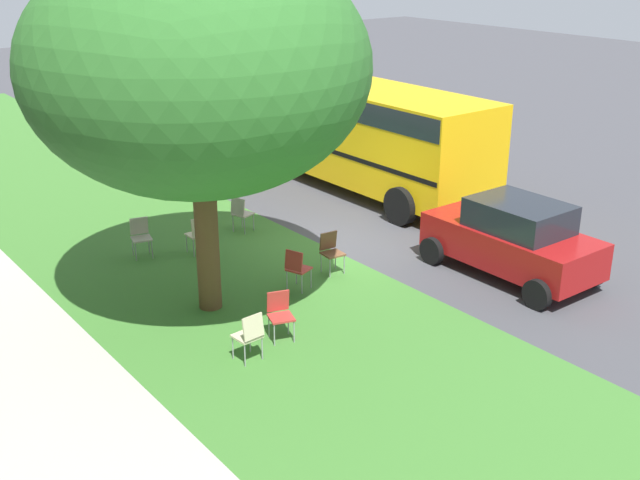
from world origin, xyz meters
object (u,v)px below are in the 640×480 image
(chair_3, at_px, (280,312))
(parked_car, at_px, (513,238))
(chair_4, at_px, (331,249))
(school_bus, at_px, (339,120))
(chair_2, at_px, (241,212))
(chair_5, at_px, (198,232))
(chair_1, at_px, (141,234))
(chair_0, at_px, (249,333))
(chair_6, at_px, (297,266))
(street_tree, at_px, (197,68))

(chair_3, height_order, parked_car, parked_car)
(chair_4, xyz_separation_m, parked_car, (-2.43, -2.89, 0.32))
(chair_3, xyz_separation_m, parked_car, (-0.67, -5.43, 0.32))
(chair_3, distance_m, school_bus, 9.99)
(chair_2, distance_m, chair_4, 3.22)
(chair_5, distance_m, parked_car, 6.84)
(chair_3, relative_size, chair_5, 1.00)
(chair_2, distance_m, chair_5, 1.63)
(chair_2, xyz_separation_m, school_bus, (2.05, -4.66, 1.24))
(chair_1, xyz_separation_m, chair_3, (-5.04, -0.25, 0.00))
(chair_2, bearing_deg, chair_0, 149.13)
(chair_5, bearing_deg, chair_6, -168.29)
(street_tree, relative_size, chair_2, 7.74)
(chair_3, bearing_deg, chair_6, -44.41)
(chair_4, bearing_deg, chair_2, 3.75)
(street_tree, height_order, chair_2, street_tree)
(chair_2, relative_size, chair_3, 1.00)
(chair_1, xyz_separation_m, chair_5, (-0.67, -1.07, 0.00))
(chair_2, bearing_deg, chair_5, 111.99)
(parked_car, bearing_deg, chair_5, 42.48)
(school_bus, bearing_deg, chair_3, 135.18)
(chair_3, distance_m, chair_5, 4.45)
(street_tree, relative_size, parked_car, 1.84)
(chair_3, distance_m, parked_car, 5.48)
(chair_1, height_order, chair_6, same)
(chair_4, bearing_deg, chair_3, 124.80)
(chair_1, relative_size, school_bus, 0.08)
(chair_2, relative_size, chair_4, 1.00)
(street_tree, bearing_deg, chair_5, -24.85)
(chair_5, bearing_deg, street_tree, 155.15)
(chair_1, xyz_separation_m, chair_6, (-3.59, -1.68, 0.00))
(chair_0, bearing_deg, school_bus, -46.74)
(chair_3, relative_size, school_bus, 0.08)
(chair_3, bearing_deg, chair_1, 2.85)
(chair_0, relative_size, chair_4, 1.00)
(chair_5, bearing_deg, parked_car, -137.52)
(chair_4, relative_size, chair_5, 1.00)
(chair_4, height_order, chair_5, same)
(chair_5, xyz_separation_m, school_bus, (2.66, -6.17, 1.24))
(chair_0, bearing_deg, street_tree, -13.15)
(chair_5, xyz_separation_m, chair_6, (-2.92, -0.60, 0.00))
(street_tree, distance_m, chair_6, 4.43)
(chair_1, relative_size, chair_6, 1.00)
(chair_1, distance_m, school_bus, 7.61)
(chair_2, relative_size, parked_car, 0.24)
(chair_5, bearing_deg, chair_0, 160.42)
(chair_1, relative_size, chair_5, 1.00)
(chair_1, bearing_deg, chair_3, -177.15)
(chair_0, distance_m, chair_2, 6.21)
(street_tree, xyz_separation_m, school_bus, (5.18, -7.33, -2.81))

